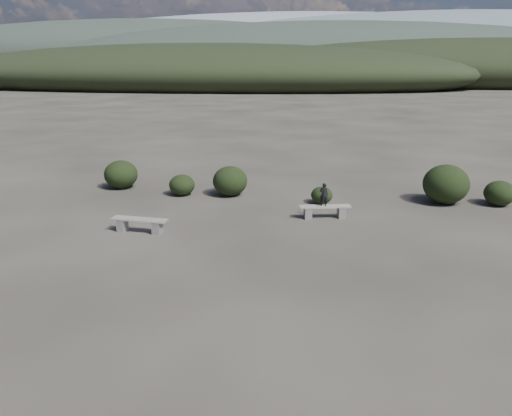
# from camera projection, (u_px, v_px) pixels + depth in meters

# --- Properties ---
(ground) EXTENTS (1200.00, 1200.00, 0.00)m
(ground) POSITION_uv_depth(u_px,v_px,m) (268.00, 292.00, 12.36)
(ground) COLOR #302B25
(ground) RESTS_ON ground
(bench_left) EXTENTS (1.92, 0.57, 0.47)m
(bench_left) POSITION_uv_depth(u_px,v_px,m) (140.00, 224.00, 16.54)
(bench_left) COLOR slate
(bench_left) RESTS_ON ground
(bench_right) EXTENTS (1.89, 0.76, 0.46)m
(bench_right) POSITION_uv_depth(u_px,v_px,m) (325.00, 211.00, 18.03)
(bench_right) COLOR slate
(bench_right) RESTS_ON ground
(seated_person) EXTENTS (0.31, 0.20, 0.84)m
(seated_person) POSITION_uv_depth(u_px,v_px,m) (324.00, 194.00, 17.85)
(seated_person) COLOR black
(seated_person) RESTS_ON bench_right
(shrub_a) EXTENTS (1.08, 1.08, 0.88)m
(shrub_a) POSITION_uv_depth(u_px,v_px,m) (182.00, 185.00, 21.04)
(shrub_a) COLOR black
(shrub_a) RESTS_ON ground
(shrub_b) EXTENTS (1.45, 1.45, 1.25)m
(shrub_b) POSITION_uv_depth(u_px,v_px,m) (230.00, 181.00, 20.95)
(shrub_b) COLOR black
(shrub_b) RESTS_ON ground
(shrub_c) EXTENTS (0.86, 0.86, 0.69)m
(shrub_c) POSITION_uv_depth(u_px,v_px,m) (322.00, 195.00, 19.83)
(shrub_c) COLOR black
(shrub_c) RESTS_ON ground
(shrub_d) EXTENTS (1.78, 1.78, 1.56)m
(shrub_d) POSITION_uv_depth(u_px,v_px,m) (446.00, 184.00, 19.76)
(shrub_d) COLOR black
(shrub_d) RESTS_ON ground
(shrub_e) EXTENTS (1.18, 1.18, 0.98)m
(shrub_e) POSITION_uv_depth(u_px,v_px,m) (500.00, 193.00, 19.55)
(shrub_e) COLOR black
(shrub_e) RESTS_ON ground
(shrub_f) EXTENTS (1.47, 1.47, 1.25)m
(shrub_f) POSITION_uv_depth(u_px,v_px,m) (121.00, 174.00, 22.17)
(shrub_f) COLOR black
(shrub_f) RESTS_ON ground
(mountain_ridges) EXTENTS (500.00, 400.00, 56.00)m
(mountain_ridges) POSITION_uv_depth(u_px,v_px,m) (315.00, 51.00, 332.13)
(mountain_ridges) COLOR black
(mountain_ridges) RESTS_ON ground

